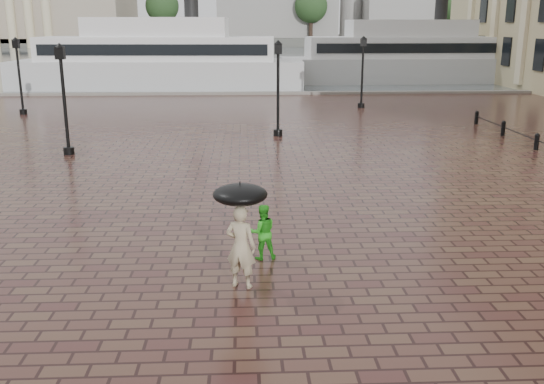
{
  "coord_description": "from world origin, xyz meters",
  "views": [
    {
      "loc": [
        1.35,
        -15.25,
        5.26
      ],
      "look_at": [
        2.0,
        -1.35,
        1.4
      ],
      "focal_mm": 40.0,
      "sensor_mm": 36.0,
      "label": 1
    }
  ],
  "objects_px": {
    "street_lamps": "(190,81)",
    "adult_pedestrian": "(241,247)",
    "child_pedestrian": "(262,232)",
    "ferry_far": "(408,57)",
    "ferry_near": "(159,60)"
  },
  "relations": [
    {
      "from": "street_lamps",
      "to": "child_pedestrian",
      "type": "distance_m",
      "value": 19.92
    },
    {
      "from": "child_pedestrian",
      "to": "ferry_near",
      "type": "height_order",
      "value": "ferry_near"
    },
    {
      "from": "street_lamps",
      "to": "ferry_near",
      "type": "bearing_deg",
      "value": 102.28
    },
    {
      "from": "adult_pedestrian",
      "to": "ferry_near",
      "type": "distance_m",
      "value": 41.24
    },
    {
      "from": "ferry_far",
      "to": "street_lamps",
      "type": "bearing_deg",
      "value": -128.28
    },
    {
      "from": "ferry_far",
      "to": "child_pedestrian",
      "type": "bearing_deg",
      "value": -110.2
    },
    {
      "from": "child_pedestrian",
      "to": "ferry_near",
      "type": "distance_m",
      "value": 39.83
    },
    {
      "from": "ferry_near",
      "to": "ferry_far",
      "type": "height_order",
      "value": "ferry_near"
    },
    {
      "from": "street_lamps",
      "to": "adult_pedestrian",
      "type": "bearing_deg",
      "value": -82.57
    },
    {
      "from": "street_lamps",
      "to": "adult_pedestrian",
      "type": "height_order",
      "value": "street_lamps"
    },
    {
      "from": "ferry_far",
      "to": "adult_pedestrian",
      "type": "bearing_deg",
      "value": -110.16
    },
    {
      "from": "adult_pedestrian",
      "to": "ferry_near",
      "type": "height_order",
      "value": "ferry_near"
    },
    {
      "from": "adult_pedestrian",
      "to": "child_pedestrian",
      "type": "height_order",
      "value": "adult_pedestrian"
    },
    {
      "from": "ferry_far",
      "to": "ferry_near",
      "type": "bearing_deg",
      "value": -169.48
    },
    {
      "from": "adult_pedestrian",
      "to": "ferry_far",
      "type": "distance_m",
      "value": 47.91
    }
  ]
}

